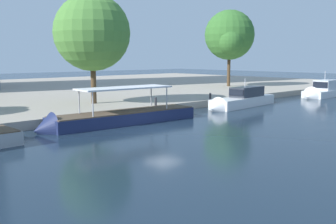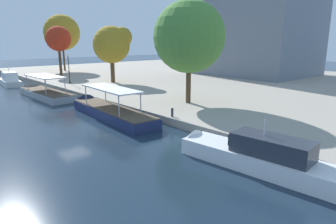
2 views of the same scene
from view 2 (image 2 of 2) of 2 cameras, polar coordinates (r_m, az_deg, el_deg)
The scene contains 13 objects.
ground_plane at distance 27.52m, azimuth -17.83°, elevation -2.69°, with size 220.00×220.00×0.00m, color #192838.
dock_promenade at distance 51.24m, azimuth 19.47°, elevation 4.83°, with size 120.00×55.00×0.74m, color #A39989.
motor_yacht_0 at distance 58.48m, azimuth -28.14°, elevation 5.27°, with size 8.91×3.15×4.47m.
tour_boat_1 at distance 43.83m, azimuth -22.76°, elevation 3.16°, with size 12.83×3.40×4.13m.
tour_boat_2 at distance 30.46m, azimuth -11.49°, elevation -0.07°, with size 14.05×3.58×3.98m.
motor_yacht_3 at distance 18.60m, azimuth 15.49°, elevation -8.43°, with size 11.00×3.21×3.88m.
mooring_bollard_0 at distance 26.58m, azimuth 0.81°, elevation 0.01°, with size 0.25×0.25×0.81m.
mooring_bollard_1 at distance 21.65m, azimuth 16.30°, elevation -3.84°, with size 0.26×0.26×0.69m.
lamp_post at distance 50.09m, azimuth -18.47°, elevation 8.06°, with size 0.33×0.33×4.66m.
tree_0 at distance 62.94m, azimuth -20.21°, elevation 12.96°, with size 4.83×4.82×9.49m.
tree_1 at distance 32.51m, azimuth 3.87°, elevation 14.13°, with size 7.60×7.66×10.84m.
tree_2 at distance 73.23m, azimuth -19.86°, elevation 14.12°, with size 7.91×7.91×12.46m.
tree_3 at distance 49.79m, azimuth -10.55°, elevation 12.83°, with size 5.95×5.95×9.03m.
Camera 2 is at (24.38, -10.46, 7.32)m, focal length 31.83 mm.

